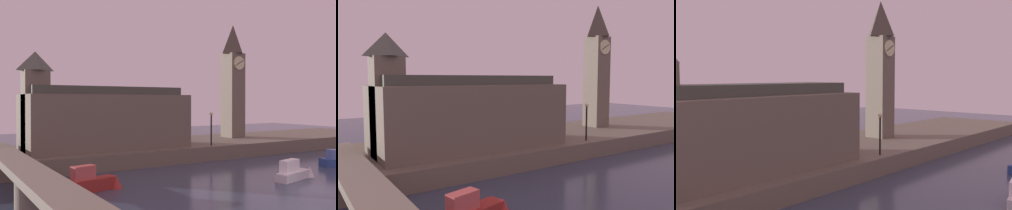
# 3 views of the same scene
# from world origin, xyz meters

# --- Properties ---
(far_embankment) EXTENTS (70.00, 12.00, 1.50)m
(far_embankment) POSITION_xyz_m (0.00, 20.00, 0.75)
(far_embankment) COLOR #6B6051
(far_embankment) RESTS_ON ground
(clock_tower) EXTENTS (2.50, 2.54, 14.76)m
(clock_tower) POSITION_xyz_m (10.58, 21.03, 9.17)
(clock_tower) COLOR #6B6051
(clock_tower) RESTS_ON far_embankment
(parliament_hall) EXTENTS (16.19, 6.56, 9.27)m
(parliament_hall) POSITION_xyz_m (-8.67, 18.58, 4.56)
(parliament_hall) COLOR #6B6051
(parliament_hall) RESTS_ON far_embankment
(streetlamp) EXTENTS (0.36, 0.36, 3.58)m
(streetlamp) POSITION_xyz_m (2.27, 15.01, 3.76)
(streetlamp) COLOR black
(streetlamp) RESTS_ON far_embankment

